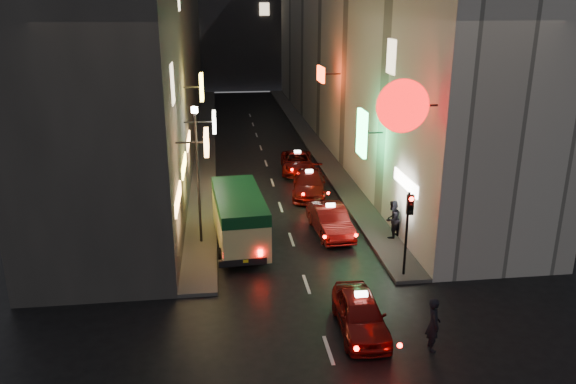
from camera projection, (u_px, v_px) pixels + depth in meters
name	position (u px, v px, depth m)	size (l,w,h in m)	color
building_left	(150.00, 26.00, 42.38)	(7.67, 52.00, 18.00)	#3C3937
building_right	(357.00, 25.00, 44.29)	(8.36, 52.00, 18.00)	beige
building_far	(238.00, 1.00, 72.81)	(30.00, 10.00, 22.00)	#2F2F34
sidewalk_left	(206.00, 140.00, 45.67)	(1.50, 52.00, 0.15)	#403D3B
sidewalk_right	(309.00, 137.00, 46.68)	(1.50, 52.00, 0.15)	#403D3B
minibus	(239.00, 213.00, 25.31)	(2.43, 5.93, 2.49)	#C7C47C
taxi_near	(360.00, 311.00, 18.84)	(2.09, 4.80, 1.68)	#620C0A
taxi_second	(330.00, 218.00, 26.89)	(2.41, 5.14, 1.76)	#620C0A
taxi_third	(309.00, 182.00, 32.46)	(2.80, 5.17, 1.73)	#620C0A
taxi_far	(297.00, 161.00, 36.99)	(2.30, 4.79, 1.65)	#620C0A
pedestrian_crossing	(434.00, 321.00, 17.74)	(0.67, 0.43, 2.04)	black
pedestrian_sidewalk	(392.00, 217.00, 26.02)	(0.77, 0.48, 2.04)	black
traffic_light	(409.00, 217.00, 21.81)	(0.26, 0.43, 3.50)	black
lamp_post	(197.00, 167.00, 24.76)	(0.28, 0.28, 6.22)	black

